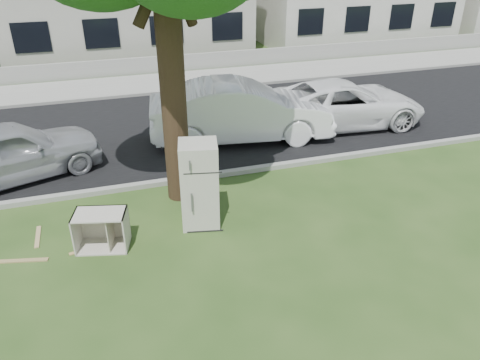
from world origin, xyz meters
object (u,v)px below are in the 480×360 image
object	(u,v)px
cabinet	(102,230)
fridge	(200,185)
car_right	(344,103)
car_center	(241,111)
car_left	(9,152)

from	to	relation	value
cabinet	fridge	bearing A→B (deg)	21.04
cabinet	car_right	bearing A→B (deg)	44.53
car_center	car_left	distance (m)	6.11
cabinet	car_left	size ratio (longest dim) A/B	0.23
fridge	cabinet	distance (m)	2.07
car_left	cabinet	bearing A→B (deg)	-170.73
fridge	cabinet	xyz separation A→B (m)	(-1.98, -0.24, -0.53)
car_right	car_center	bearing A→B (deg)	96.53
cabinet	car_center	distance (m)	5.97
fridge	car_right	size ratio (longest dim) A/B	0.36
fridge	cabinet	world-z (taller)	fridge
fridge	cabinet	bearing A→B (deg)	-161.38
fridge	cabinet	size ratio (longest dim) A/B	1.88
cabinet	car_right	world-z (taller)	car_right
car_right	car_left	bearing A→B (deg)	99.42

